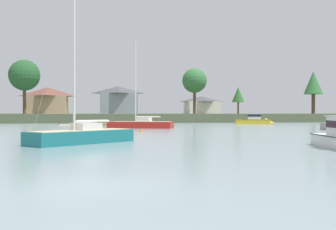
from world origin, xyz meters
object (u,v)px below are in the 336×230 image
(cruiser_yellow, at_px, (257,121))
(dinghy_cream, at_px, (67,124))
(mooring_buoy_orange, at_px, (141,131))
(sailboat_red, at_px, (141,126))
(sailboat_teal, at_px, (82,140))
(mooring_buoy_white, at_px, (106,135))
(dinghy_orange, at_px, (108,125))

(cruiser_yellow, relative_size, dinghy_cream, 2.38)
(dinghy_cream, height_order, mooring_buoy_orange, dinghy_cream)
(dinghy_cream, bearing_deg, sailboat_red, -53.41)
(cruiser_yellow, bearing_deg, dinghy_cream, -178.55)
(sailboat_red, distance_m, cruiser_yellow, 28.90)
(sailboat_red, bearing_deg, mooring_buoy_orange, -94.80)
(sailboat_teal, distance_m, mooring_buoy_white, 10.12)
(dinghy_cream, bearing_deg, mooring_buoy_white, -79.21)
(sailboat_red, relative_size, mooring_buoy_orange, 34.82)
(dinghy_orange, distance_m, cruiser_yellow, 28.41)
(sailboat_red, bearing_deg, mooring_buoy_white, -105.21)
(dinghy_orange, bearing_deg, sailboat_red, -71.20)
(cruiser_yellow, height_order, mooring_buoy_white, cruiser_yellow)
(mooring_buoy_orange, distance_m, mooring_buoy_white, 8.81)
(cruiser_yellow, distance_m, dinghy_cream, 35.32)
(dinghy_orange, relative_size, dinghy_cream, 0.81)
(dinghy_orange, distance_m, mooring_buoy_orange, 24.19)
(sailboat_teal, relative_size, mooring_buoy_orange, 32.84)
(mooring_buoy_white, bearing_deg, sailboat_teal, -100.19)
(mooring_buoy_orange, xyz_separation_m, mooring_buoy_white, (-4.15, -7.77, 0.02))
(dinghy_cream, bearing_deg, dinghy_orange, -19.18)
(dinghy_cream, bearing_deg, cruiser_yellow, 1.45)
(sailboat_red, xyz_separation_m, mooring_buoy_white, (-5.05, -18.59, -0.19))
(sailboat_red, xyz_separation_m, cruiser_yellow, (23.74, 16.47, 0.26))
(mooring_buoy_white, bearing_deg, dinghy_cream, 100.79)
(cruiser_yellow, xyz_separation_m, mooring_buoy_white, (-28.79, -35.06, -0.45))
(cruiser_yellow, bearing_deg, sailboat_red, -145.25)
(sailboat_red, bearing_deg, sailboat_teal, -103.48)
(dinghy_orange, xyz_separation_m, mooring_buoy_orange, (3.56, -23.92, -0.04))
(sailboat_teal, bearing_deg, mooring_buoy_orange, 71.49)
(dinghy_orange, bearing_deg, dinghy_cream, 160.82)
(dinghy_orange, relative_size, mooring_buoy_white, 5.65)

